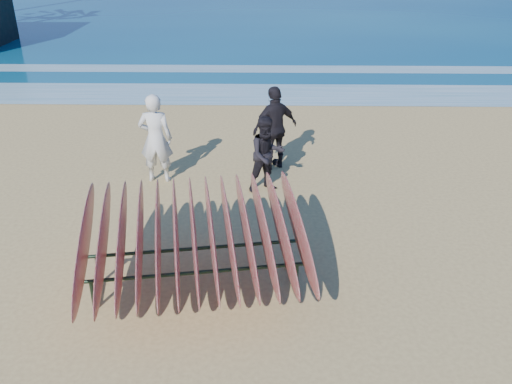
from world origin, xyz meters
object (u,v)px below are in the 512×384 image
at_px(person_white, 156,139).
at_px(surfboard_rack, 194,236).
at_px(person_dark_a, 267,155).
at_px(person_dark_b, 275,128).

bearing_deg(person_white, surfboard_rack, 108.21).
distance_m(surfboard_rack, person_white, 4.10).
relative_size(surfboard_rack, person_white, 1.87).
relative_size(person_white, person_dark_a, 1.21).
bearing_deg(person_dark_a, person_white, 145.12).
bearing_deg(person_white, person_dark_a, 169.18).
distance_m(surfboard_rack, person_dark_a, 3.61).
distance_m(person_white, person_dark_b, 2.63).
height_order(person_white, person_dark_a, person_white).
height_order(surfboard_rack, person_white, person_white).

